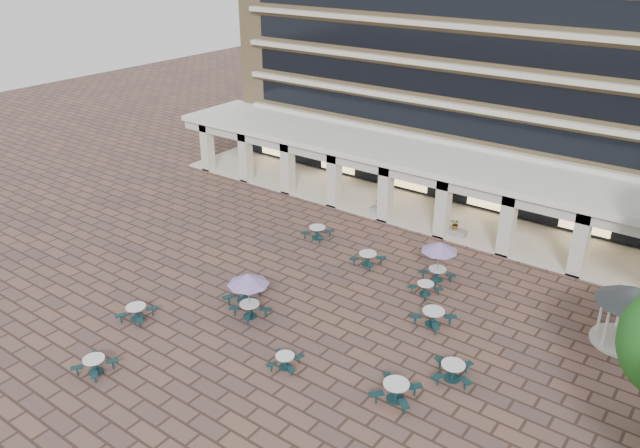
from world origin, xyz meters
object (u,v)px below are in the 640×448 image
Objects in this scene: picnic_table_1 at (285,360)px; planter_left at (380,209)px; picnic_table_0 at (95,364)px; picnic_table_2 at (396,390)px; gazebo at (631,301)px; planter_right at (455,230)px.

planter_left is (-5.31, 16.92, 0.07)m from picnic_table_1.
picnic_table_1 is at bearing 29.43° from picnic_table_0.
picnic_table_2 is 12.08m from gazebo.
picnic_table_1 is 1.15× the size of planter_left.
picnic_table_0 is 24.59m from gazebo.
picnic_table_0 is at bearing -158.75° from picnic_table_1.
planter_right is (0.30, 16.92, 0.08)m from picnic_table_1.
picnic_table_0 is 23.23m from planter_right.
picnic_table_2 is at bearing -5.21° from picnic_table_1.
gazebo is 2.19× the size of planter_right.
gazebo reaches higher than planter_left.
picnic_table_2 reaches higher than picnic_table_0.
planter_right is (-11.46, 5.93, -1.84)m from gazebo.
picnic_table_0 is at bearing -138.46° from gazebo.
picnic_table_0 is at bearing -93.32° from planter_left.
picnic_table_1 is 5.19m from picnic_table_2.
picnic_table_1 is at bearing -136.93° from gazebo.
picnic_table_1 is 16.21m from gazebo.
gazebo reaches higher than planter_right.
planter_right is at bearing 63.55° from picnic_table_0.
planter_right reaches higher than picnic_table_2.
planter_right is at bearing 99.88° from picnic_table_2.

